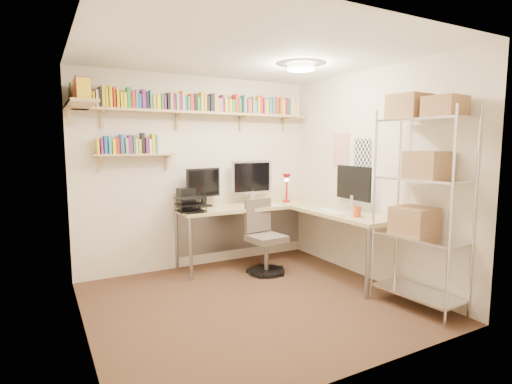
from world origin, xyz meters
TOP-DOWN VIEW (x-y plane):
  - ground at (0.00, 0.00)m, footprint 3.20×3.20m
  - room_shell at (0.00, 0.00)m, footprint 3.24×3.04m
  - wall_shelves at (-0.39, 1.30)m, footprint 3.12×1.09m
  - corner_desk at (0.70, 0.94)m, footprint 2.16×2.10m
  - office_chair at (0.58, 0.80)m, footprint 0.49×0.50m
  - wire_rack at (1.36, -0.90)m, footprint 0.49×0.88m

SIDE VIEW (x-z plane):
  - ground at x=0.00m, z-range 0.00..0.00m
  - office_chair at x=0.58m, z-range -0.07..0.86m
  - corner_desk at x=0.70m, z-range 0.10..1.50m
  - wire_rack at x=1.36m, z-range 0.31..2.42m
  - room_shell at x=0.00m, z-range 0.29..2.81m
  - wall_shelves at x=-0.39m, z-range 1.63..2.43m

